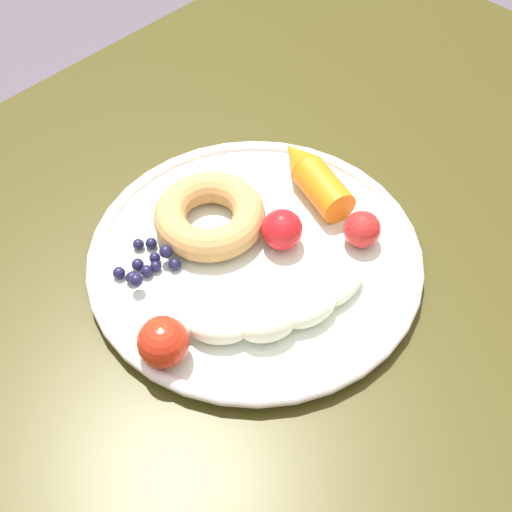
{
  "coord_description": "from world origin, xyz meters",
  "views": [
    {
      "loc": [
        0.31,
        0.28,
        1.24
      ],
      "look_at": [
        0.02,
        0.0,
        0.75
      ],
      "focal_mm": 48.98,
      "sensor_mm": 36.0,
      "label": 1
    }
  ],
  "objects_px": {
    "blueberry_pile": "(148,263)",
    "tomato_near": "(163,342)",
    "donut": "(210,216)",
    "tomato_far": "(362,229)",
    "carrot_orange": "(312,176)",
    "plate": "(256,258)",
    "tomato_mid": "(282,230)",
    "banana": "(264,317)",
    "dining_table": "(269,312)"
  },
  "relations": [
    {
      "from": "blueberry_pile",
      "to": "tomato_near",
      "type": "bearing_deg",
      "value": 57.89
    },
    {
      "from": "donut",
      "to": "tomato_far",
      "type": "height_order",
      "value": "tomato_far"
    },
    {
      "from": "carrot_orange",
      "to": "tomato_near",
      "type": "bearing_deg",
      "value": 10.32
    },
    {
      "from": "carrot_orange",
      "to": "donut",
      "type": "distance_m",
      "value": 0.11
    },
    {
      "from": "donut",
      "to": "tomato_near",
      "type": "bearing_deg",
      "value": 31.9
    },
    {
      "from": "plate",
      "to": "tomato_near",
      "type": "height_order",
      "value": "tomato_near"
    },
    {
      "from": "blueberry_pile",
      "to": "donut",
      "type": "bearing_deg",
      "value": 177.07
    },
    {
      "from": "plate",
      "to": "tomato_mid",
      "type": "relative_size",
      "value": 8.06
    },
    {
      "from": "tomato_near",
      "to": "banana",
      "type": "bearing_deg",
      "value": 154.25
    },
    {
      "from": "tomato_near",
      "to": "plate",
      "type": "bearing_deg",
      "value": -170.81
    },
    {
      "from": "blueberry_pile",
      "to": "tomato_far",
      "type": "relative_size",
      "value": 1.86
    },
    {
      "from": "banana",
      "to": "tomato_mid",
      "type": "relative_size",
      "value": 4.48
    },
    {
      "from": "dining_table",
      "to": "donut",
      "type": "distance_m",
      "value": 0.14
    },
    {
      "from": "plate",
      "to": "blueberry_pile",
      "type": "relative_size",
      "value": 4.79
    },
    {
      "from": "dining_table",
      "to": "tomato_far",
      "type": "bearing_deg",
      "value": 134.67
    },
    {
      "from": "tomato_near",
      "to": "tomato_mid",
      "type": "bearing_deg",
      "value": -174.68
    },
    {
      "from": "plate",
      "to": "donut",
      "type": "xyz_separation_m",
      "value": [
        0.0,
        -0.06,
        0.02
      ]
    },
    {
      "from": "donut",
      "to": "blueberry_pile",
      "type": "xyz_separation_m",
      "value": [
        0.07,
        -0.0,
        -0.01
      ]
    },
    {
      "from": "donut",
      "to": "tomato_mid",
      "type": "xyz_separation_m",
      "value": [
        -0.03,
        0.06,
        0.0
      ]
    },
    {
      "from": "banana",
      "to": "tomato_near",
      "type": "xyz_separation_m",
      "value": [
        0.08,
        -0.04,
        0.01
      ]
    },
    {
      "from": "blueberry_pile",
      "to": "tomato_near",
      "type": "xyz_separation_m",
      "value": [
        0.05,
        0.08,
        0.01
      ]
    },
    {
      "from": "carrot_orange",
      "to": "tomato_far",
      "type": "xyz_separation_m",
      "value": [
        0.02,
        0.08,
        -0.0
      ]
    },
    {
      "from": "dining_table",
      "to": "banana",
      "type": "bearing_deg",
      "value": 39.45
    },
    {
      "from": "banana",
      "to": "tomato_near",
      "type": "height_order",
      "value": "tomato_near"
    },
    {
      "from": "donut",
      "to": "banana",
      "type": "bearing_deg",
      "value": 68.04
    },
    {
      "from": "donut",
      "to": "tomato_mid",
      "type": "relative_size",
      "value": 2.74
    },
    {
      "from": "banana",
      "to": "plate",
      "type": "bearing_deg",
      "value": -130.92
    },
    {
      "from": "dining_table",
      "to": "carrot_orange",
      "type": "relative_size",
      "value": 9.71
    },
    {
      "from": "donut",
      "to": "tomato_far",
      "type": "relative_size",
      "value": 3.03
    },
    {
      "from": "plate",
      "to": "blueberry_pile",
      "type": "height_order",
      "value": "blueberry_pile"
    },
    {
      "from": "banana",
      "to": "tomato_near",
      "type": "bearing_deg",
      "value": -25.75
    },
    {
      "from": "donut",
      "to": "tomato_far",
      "type": "distance_m",
      "value": 0.14
    },
    {
      "from": "dining_table",
      "to": "tomato_near",
      "type": "xyz_separation_m",
      "value": [
        0.15,
        0.02,
        0.13
      ]
    },
    {
      "from": "carrot_orange",
      "to": "banana",
      "type": "bearing_deg",
      "value": 27.58
    },
    {
      "from": "donut",
      "to": "blueberry_pile",
      "type": "height_order",
      "value": "donut"
    },
    {
      "from": "dining_table",
      "to": "blueberry_pile",
      "type": "xyz_separation_m",
      "value": [
        0.1,
        -0.06,
        0.12
      ]
    },
    {
      "from": "tomato_mid",
      "to": "carrot_orange",
      "type": "bearing_deg",
      "value": -159.69
    },
    {
      "from": "blueberry_pile",
      "to": "tomato_near",
      "type": "relative_size",
      "value": 1.51
    },
    {
      "from": "dining_table",
      "to": "tomato_far",
      "type": "distance_m",
      "value": 0.15
    },
    {
      "from": "dining_table",
      "to": "carrot_orange",
      "type": "bearing_deg",
      "value": -166.05
    },
    {
      "from": "donut",
      "to": "tomato_near",
      "type": "distance_m",
      "value": 0.14
    },
    {
      "from": "plate",
      "to": "carrot_orange",
      "type": "xyz_separation_m",
      "value": [
        -0.1,
        -0.02,
        0.02
      ]
    },
    {
      "from": "dining_table",
      "to": "plate",
      "type": "xyz_separation_m",
      "value": [
        0.02,
        0.0,
        0.11
      ]
    },
    {
      "from": "banana",
      "to": "tomato_mid",
      "type": "height_order",
      "value": "tomato_mid"
    },
    {
      "from": "dining_table",
      "to": "blueberry_pile",
      "type": "relative_size",
      "value": 16.22
    },
    {
      "from": "blueberry_pile",
      "to": "dining_table",
      "type": "bearing_deg",
      "value": 149.35
    },
    {
      "from": "dining_table",
      "to": "plate",
      "type": "relative_size",
      "value": 3.39
    },
    {
      "from": "blueberry_pile",
      "to": "tomato_far",
      "type": "height_order",
      "value": "tomato_far"
    },
    {
      "from": "carrot_orange",
      "to": "blueberry_pile",
      "type": "bearing_deg",
      "value": -12.34
    },
    {
      "from": "blueberry_pile",
      "to": "carrot_orange",
      "type": "bearing_deg",
      "value": 167.66
    }
  ]
}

